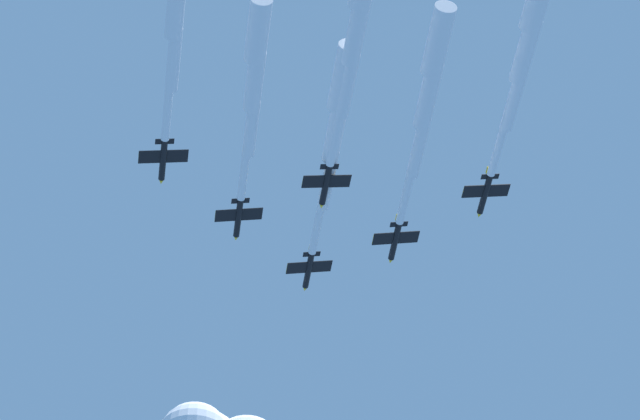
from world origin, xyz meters
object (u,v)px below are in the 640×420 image
Objects in this scene: jet_port_mid at (355,31)px; jet_starboard_inner at (427,96)px; jet_starboard_mid at (175,5)px; jet_lead at (335,131)px; jet_port_inner at (254,82)px; jet_port_outer at (525,51)px.

jet_starboard_inner is at bearing 53.12° from jet_port_mid.
jet_starboard_inner is 42.51m from jet_starboard_mid.
jet_starboard_mid reaches higher than jet_lead.
jet_port_mid is (17.27, -8.92, -1.62)m from jet_port_inner.
jet_starboard_mid is at bearing -166.05° from jet_port_mid.
jet_lead is 33.76m from jet_port_outer.
jet_port_mid is at bearing -162.38° from jet_port_outer.
jet_port_mid is (5.50, -20.42, -1.78)m from jet_lead.
jet_port_inner reaches higher than jet_port_mid.
jet_port_mid is 1.01× the size of jet_starboard_mid.
jet_port_outer is (53.10, 14.99, -0.05)m from jet_starboard_mid.
jet_lead is 1.08× the size of jet_port_inner.
jet_port_mid is 28.00m from jet_starboard_mid.
jet_starboard_mid reaches higher than jet_port_mid.
jet_starboard_inner is 1.06× the size of jet_port_outer.
jet_starboard_mid is (-37.29, -20.30, 2.18)m from jet_starboard_inner.
jet_starboard_inner is at bearing 161.43° from jet_port_outer.
jet_starboard_inner is 1.02× the size of jet_port_mid.
jet_lead reaches higher than jet_starboard_inner.
jet_lead is at bearing 156.39° from jet_starboard_inner.
jet_port_inner is 0.93× the size of jet_starboard_inner.
jet_port_inner is 0.95× the size of jet_port_mid.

